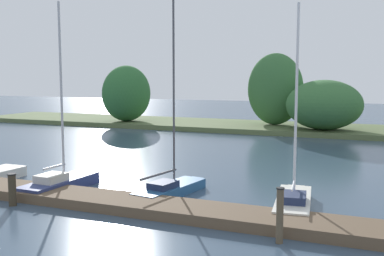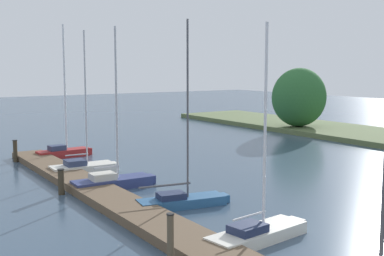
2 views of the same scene
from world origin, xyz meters
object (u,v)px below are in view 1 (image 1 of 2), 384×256
at_px(sailboat_4, 294,199).
at_px(mooring_piling_2, 280,215).
at_px(sailboat_2, 61,181).
at_px(sailboat_3, 172,186).
at_px(mooring_piling_1, 12,190).

bearing_deg(sailboat_4, mooring_piling_2, 176.80).
height_order(sailboat_2, sailboat_4, sailboat_2).
bearing_deg(sailboat_3, mooring_piling_2, -115.61).
bearing_deg(mooring_piling_2, sailboat_2, 164.94).
height_order(sailboat_4, mooring_piling_1, sailboat_4).
bearing_deg(sailboat_3, sailboat_2, 113.70).
bearing_deg(sailboat_2, sailboat_4, -81.76).
bearing_deg(sailboat_4, sailboat_2, 89.06).
xyz_separation_m(sailboat_2, mooring_piling_2, (9.33, -2.51, 0.42)).
relative_size(sailboat_2, mooring_piling_2, 4.77).
distance_m(sailboat_3, mooring_piling_2, 6.10).
height_order(sailboat_4, mooring_piling_2, sailboat_4).
xyz_separation_m(sailboat_4, mooring_piling_2, (0.25, -3.52, 0.46)).
relative_size(sailboat_2, sailboat_4, 1.06).
xyz_separation_m(sailboat_2, sailboat_4, (9.08, 1.01, -0.03)).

